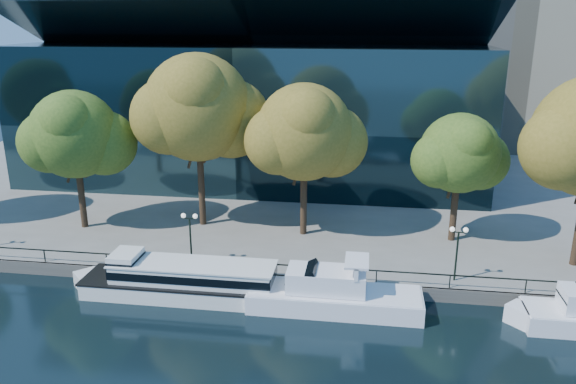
% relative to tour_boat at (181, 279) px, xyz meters
% --- Properties ---
extents(ground, '(160.00, 160.00, 0.00)m').
position_rel_tour_boat_xyz_m(ground, '(3.57, -1.35, -1.30)').
color(ground, black).
rests_on(ground, ground).
extents(promenade, '(90.00, 67.08, 1.00)m').
position_rel_tour_boat_xyz_m(promenade, '(3.57, 35.03, -0.80)').
color(promenade, slate).
rests_on(promenade, ground).
extents(railing, '(88.20, 0.08, 0.99)m').
position_rel_tour_boat_xyz_m(railing, '(3.57, 1.90, 0.64)').
color(railing, black).
rests_on(railing, promenade).
extents(convention_building, '(50.00, 24.57, 21.43)m').
position_rel_tour_boat_xyz_m(convention_building, '(-0.43, 30.44, 7.21)').
color(convention_building, black).
rests_on(convention_building, ground).
extents(tour_boat, '(16.10, 3.59, 3.06)m').
position_rel_tour_boat_xyz_m(tour_boat, '(0.00, 0.00, 0.00)').
color(tour_boat, white).
rests_on(tour_boat, ground).
extents(cruiser_near, '(12.88, 3.32, 3.73)m').
position_rel_tour_boat_xyz_m(cruiser_near, '(10.29, -0.41, -0.14)').
color(cruiser_near, white).
rests_on(cruiser_near, ground).
extents(tree_1, '(9.36, 7.67, 12.09)m').
position_rel_tour_boat_xyz_m(tree_1, '(-11.90, 9.31, 7.88)').
color(tree_1, black).
rests_on(tree_1, promenade).
extents(tree_2, '(11.45, 9.39, 15.10)m').
position_rel_tour_boat_xyz_m(tree_2, '(-1.63, 11.43, 10.02)').
color(tree_2, black).
rests_on(tree_2, promenade).
extents(tree_3, '(10.00, 8.20, 12.87)m').
position_rel_tour_boat_xyz_m(tree_3, '(7.56, 10.43, 8.39)').
color(tree_3, black).
rests_on(tree_3, promenade).
extents(tree_4, '(8.03, 6.58, 10.66)m').
position_rel_tour_boat_xyz_m(tree_4, '(19.98, 10.84, 7.00)').
color(tree_4, black).
rests_on(tree_4, promenade).
extents(lamp_1, '(1.26, 0.36, 4.03)m').
position_rel_tour_boat_xyz_m(lamp_1, '(-0.23, 3.15, 2.68)').
color(lamp_1, black).
rests_on(lamp_1, promenade).
extents(lamp_2, '(1.26, 0.36, 4.03)m').
position_rel_tour_boat_xyz_m(lamp_2, '(19.07, 3.15, 2.68)').
color(lamp_2, black).
rests_on(lamp_2, promenade).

